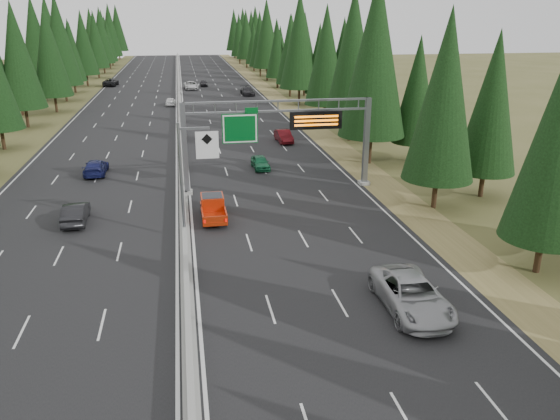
{
  "coord_description": "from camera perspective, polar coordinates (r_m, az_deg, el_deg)",
  "views": [
    {
      "loc": [
        0.3,
        -10.3,
        14.57
      ],
      "look_at": [
        5.75,
        20.0,
        3.55
      ],
      "focal_mm": 35.0,
      "sensor_mm": 36.0,
      "label": 1
    }
  ],
  "objects": [
    {
      "name": "car_ahead_dkred",
      "position": [
        66.3,
        0.39,
        7.72
      ],
      "size": [
        1.76,
        4.5,
        1.46
      ],
      "primitive_type": "imported",
      "rotation": [
        0.0,
        0.0,
        0.05
      ],
      "color": "#500B10",
      "rests_on": "road"
    },
    {
      "name": "car_onc_far",
      "position": [
        126.83,
        -17.27,
        12.65
      ],
      "size": [
        3.17,
        5.96,
        1.6
      ],
      "primitive_type": "imported",
      "rotation": [
        0.0,
        0.0,
        3.05
      ],
      "color": "black",
      "rests_on": "road"
    },
    {
      "name": "car_onc_near",
      "position": [
        42.91,
        -20.58,
        -0.29
      ],
      "size": [
        1.73,
        4.57,
        1.49
      ],
      "primitive_type": "imported",
      "rotation": [
        0.0,
        0.0,
        3.17
      ],
      "color": "black",
      "rests_on": "road"
    },
    {
      "name": "median_barrier",
      "position": [
        91.41,
        -10.44,
        10.47
      ],
      "size": [
        0.7,
        260.0,
        0.85
      ],
      "color": "gray",
      "rests_on": "road"
    },
    {
      "name": "car_onc_white",
      "position": [
        96.01,
        -11.38,
        11.05
      ],
      "size": [
        1.8,
        4.06,
        1.36
      ],
      "primitive_type": "imported",
      "rotation": [
        0.0,
        0.0,
        3.09
      ],
      "color": "white",
      "rests_on": "road"
    },
    {
      "name": "car_onc_blue",
      "position": [
        55.48,
        -18.69,
        4.26
      ],
      "size": [
        1.99,
        4.87,
        1.41
      ],
      "primitive_type": "imported",
      "rotation": [
        0.0,
        0.0,
        3.14
      ],
      "color": "navy",
      "rests_on": "road"
    },
    {
      "name": "red_pickup",
      "position": [
        41.51,
        -7.04,
        0.44
      ],
      "size": [
        1.78,
        4.98,
        1.62
      ],
      "color": "black",
      "rests_on": "road"
    },
    {
      "name": "tree_row_left",
      "position": [
        86.39,
        -25.73,
        14.4
      ],
      "size": [
        11.78,
        244.13,
        18.67
      ],
      "color": "black",
      "rests_on": "ground"
    },
    {
      "name": "hov_sign_pole",
      "position": [
        36.62,
        -9.4,
        3.83
      ],
      "size": [
        2.8,
        0.5,
        8.0
      ],
      "color": "slate",
      "rests_on": "road"
    },
    {
      "name": "car_ahead_dkgrey",
      "position": [
        106.84,
        -3.44,
        12.3
      ],
      "size": [
        2.51,
        5.58,
        1.59
      ],
      "primitive_type": "imported",
      "rotation": [
        0.0,
        0.0,
        0.05
      ],
      "color": "black",
      "rests_on": "road"
    },
    {
      "name": "tree_row_right",
      "position": [
        90.67,
        3.74,
        16.23
      ],
      "size": [
        12.43,
        245.17,
        18.87
      ],
      "color": "black",
      "rests_on": "ground"
    },
    {
      "name": "car_ahead_far",
      "position": [
        121.81,
        -7.97,
        12.99
      ],
      "size": [
        1.55,
        3.76,
        1.27
      ],
      "primitive_type": "imported",
      "rotation": [
        0.0,
        0.0,
        -0.01
      ],
      "color": "black",
      "rests_on": "road"
    },
    {
      "name": "road",
      "position": [
        91.47,
        -10.42,
        10.24
      ],
      "size": [
        32.0,
        260.0,
        0.08
      ],
      "primitive_type": "cube",
      "color": "black",
      "rests_on": "ground"
    },
    {
      "name": "shoulder_left",
      "position": [
        93.24,
        -21.56,
        9.38
      ],
      "size": [
        3.6,
        260.0,
        0.06
      ],
      "primitive_type": "cube",
      "color": "#505025",
      "rests_on": "ground"
    },
    {
      "name": "shoulder_right",
      "position": [
        93.13,
        0.77,
        10.72
      ],
      "size": [
        3.6,
        260.0,
        0.06
      ],
      "primitive_type": "cube",
      "color": "olive",
      "rests_on": "ground"
    },
    {
      "name": "car_ahead_white",
      "position": [
        117.04,
        -9.29,
        12.73
      ],
      "size": [
        2.98,
        5.89,
        1.59
      ],
      "primitive_type": "imported",
      "rotation": [
        0.0,
        0.0,
        0.06
      ],
      "color": "silver",
      "rests_on": "road"
    },
    {
      "name": "sign_gantry",
      "position": [
        46.93,
        0.59,
        8.27
      ],
      "size": [
        16.75,
        0.98,
        7.8
      ],
      "color": "slate",
      "rests_on": "road"
    },
    {
      "name": "car_ahead_green",
      "position": [
        54.56,
        -2.06,
        5.0
      ],
      "size": [
        1.7,
        3.89,
        1.31
      ],
      "primitive_type": "imported",
      "rotation": [
        0.0,
        0.0,
        0.04
      ],
      "color": "#155D37",
      "rests_on": "road"
    },
    {
      "name": "silver_minivan",
      "position": [
        29.33,
        13.58,
        -8.57
      ],
      "size": [
        2.97,
        6.33,
        1.75
      ],
      "primitive_type": "imported",
      "rotation": [
        0.0,
        0.0,
        -0.01
      ],
      "color": "#9D9EA2",
      "rests_on": "road"
    }
  ]
}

